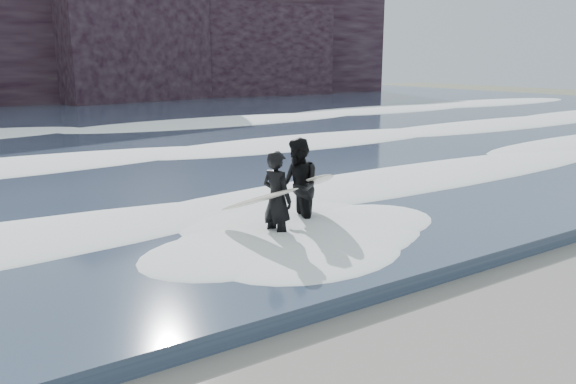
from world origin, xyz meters
name	(u,v)px	position (x,y,z in m)	size (l,w,h in m)	color
sea	(48,126)	(0.00, 29.00, 0.15)	(90.00, 52.00, 0.30)	#303E55
foam_near	(214,197)	(0.00, 9.00, 0.40)	(60.00, 3.20, 0.20)	white
foam_mid	(123,155)	(0.00, 16.00, 0.42)	(60.00, 4.00, 0.24)	white
foam_far	(64,127)	(0.00, 25.00, 0.45)	(60.00, 4.80, 0.30)	white
surfer_left	(274,199)	(-0.10, 6.12, 0.96)	(1.27, 2.02, 1.90)	black
surfer_right	(300,186)	(0.81, 6.57, 1.02)	(1.51, 2.04, 2.02)	black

